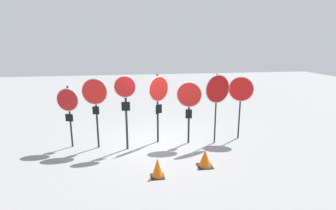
{
  "coord_description": "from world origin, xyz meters",
  "views": [
    {
      "loc": [
        -1.04,
        -8.19,
        3.35
      ],
      "look_at": [
        0.3,
        0.0,
        1.36
      ],
      "focal_mm": 28.0,
      "sensor_mm": 36.0,
      "label": 1
    }
  ],
  "objects_px": {
    "stop_sign_3": "(158,95)",
    "traffic_cone_1": "(157,168)",
    "stop_sign_5": "(217,92)",
    "stop_sign_6": "(241,92)",
    "traffic_cone_0": "(205,158)",
    "stop_sign_0": "(68,104)",
    "stop_sign_1": "(95,97)",
    "stop_sign_4": "(189,100)",
    "stop_sign_2": "(125,97)"
  },
  "relations": [
    {
      "from": "stop_sign_3",
      "to": "traffic_cone_1",
      "type": "relative_size",
      "value": 4.54
    },
    {
      "from": "stop_sign_5",
      "to": "traffic_cone_1",
      "type": "xyz_separation_m",
      "value": [
        -2.23,
        -1.97,
        -1.53
      ]
    },
    {
      "from": "stop_sign_6",
      "to": "traffic_cone_0",
      "type": "height_order",
      "value": "stop_sign_6"
    },
    {
      "from": "stop_sign_0",
      "to": "stop_sign_1",
      "type": "distance_m",
      "value": 0.92
    },
    {
      "from": "stop_sign_3",
      "to": "stop_sign_1",
      "type": "bearing_deg",
      "value": 151.27
    },
    {
      "from": "stop_sign_4",
      "to": "traffic_cone_1",
      "type": "distance_m",
      "value": 2.79
    },
    {
      "from": "stop_sign_1",
      "to": "traffic_cone_0",
      "type": "xyz_separation_m",
      "value": [
        3.04,
        -1.84,
        -1.44
      ]
    },
    {
      "from": "stop_sign_6",
      "to": "traffic_cone_1",
      "type": "relative_size",
      "value": 4.33
    },
    {
      "from": "stop_sign_1",
      "to": "stop_sign_4",
      "type": "distance_m",
      "value": 3.0
    },
    {
      "from": "stop_sign_1",
      "to": "traffic_cone_1",
      "type": "distance_m",
      "value": 3.11
    },
    {
      "from": "stop_sign_0",
      "to": "stop_sign_4",
      "type": "bearing_deg",
      "value": 13.58
    },
    {
      "from": "stop_sign_1",
      "to": "traffic_cone_0",
      "type": "distance_m",
      "value": 3.84
    },
    {
      "from": "traffic_cone_1",
      "to": "stop_sign_1",
      "type": "bearing_deg",
      "value": 127.29
    },
    {
      "from": "stop_sign_1",
      "to": "traffic_cone_1",
      "type": "bearing_deg",
      "value": -39.3
    },
    {
      "from": "stop_sign_2",
      "to": "stop_sign_0",
      "type": "bearing_deg",
      "value": 170.73
    },
    {
      "from": "stop_sign_5",
      "to": "traffic_cone_0",
      "type": "bearing_deg",
      "value": -134.04
    },
    {
      "from": "stop_sign_4",
      "to": "stop_sign_1",
      "type": "bearing_deg",
      "value": -163.98
    },
    {
      "from": "stop_sign_4",
      "to": "stop_sign_6",
      "type": "distance_m",
      "value": 1.88
    },
    {
      "from": "stop_sign_0",
      "to": "stop_sign_6",
      "type": "relative_size",
      "value": 0.91
    },
    {
      "from": "stop_sign_0",
      "to": "stop_sign_6",
      "type": "height_order",
      "value": "stop_sign_6"
    },
    {
      "from": "stop_sign_0",
      "to": "traffic_cone_0",
      "type": "relative_size",
      "value": 4.14
    },
    {
      "from": "stop_sign_2",
      "to": "stop_sign_5",
      "type": "distance_m",
      "value": 2.97
    },
    {
      "from": "stop_sign_3",
      "to": "stop_sign_5",
      "type": "bearing_deg",
      "value": -46.65
    },
    {
      "from": "stop_sign_1",
      "to": "stop_sign_6",
      "type": "height_order",
      "value": "stop_sign_1"
    },
    {
      "from": "stop_sign_1",
      "to": "stop_sign_6",
      "type": "bearing_deg",
      "value": 14.17
    },
    {
      "from": "stop_sign_0",
      "to": "stop_sign_2",
      "type": "bearing_deg",
      "value": 2.86
    },
    {
      "from": "stop_sign_1",
      "to": "stop_sign_0",
      "type": "bearing_deg",
      "value": 179.75
    },
    {
      "from": "stop_sign_5",
      "to": "traffic_cone_0",
      "type": "distance_m",
      "value": 2.38
    },
    {
      "from": "stop_sign_4",
      "to": "stop_sign_3",
      "type": "bearing_deg",
      "value": -178.51
    },
    {
      "from": "stop_sign_2",
      "to": "stop_sign_5",
      "type": "bearing_deg",
      "value": 7.0
    },
    {
      "from": "traffic_cone_1",
      "to": "stop_sign_4",
      "type": "bearing_deg",
      "value": 57.97
    },
    {
      "from": "traffic_cone_0",
      "to": "stop_sign_1",
      "type": "bearing_deg",
      "value": 148.91
    },
    {
      "from": "stop_sign_4",
      "to": "traffic_cone_0",
      "type": "relative_size",
      "value": 4.33
    },
    {
      "from": "stop_sign_3",
      "to": "traffic_cone_1",
      "type": "distance_m",
      "value": 2.8
    },
    {
      "from": "stop_sign_2",
      "to": "traffic_cone_0",
      "type": "relative_size",
      "value": 4.89
    },
    {
      "from": "stop_sign_4",
      "to": "traffic_cone_1",
      "type": "height_order",
      "value": "stop_sign_4"
    },
    {
      "from": "stop_sign_2",
      "to": "stop_sign_1",
      "type": "bearing_deg",
      "value": 169.25
    },
    {
      "from": "stop_sign_3",
      "to": "traffic_cone_0",
      "type": "height_order",
      "value": "stop_sign_3"
    },
    {
      "from": "stop_sign_0",
      "to": "traffic_cone_1",
      "type": "distance_m",
      "value": 3.7
    },
    {
      "from": "stop_sign_6",
      "to": "stop_sign_0",
      "type": "bearing_deg",
      "value": -153.78
    },
    {
      "from": "stop_sign_1",
      "to": "stop_sign_4",
      "type": "height_order",
      "value": "stop_sign_1"
    },
    {
      "from": "stop_sign_6",
      "to": "traffic_cone_0",
      "type": "distance_m",
      "value": 2.99
    },
    {
      "from": "stop_sign_0",
      "to": "stop_sign_5",
      "type": "relative_size",
      "value": 0.85
    },
    {
      "from": "stop_sign_1",
      "to": "traffic_cone_0",
      "type": "relative_size",
      "value": 4.66
    },
    {
      "from": "stop_sign_4",
      "to": "stop_sign_5",
      "type": "distance_m",
      "value": 0.96
    },
    {
      "from": "stop_sign_1",
      "to": "stop_sign_2",
      "type": "xyz_separation_m",
      "value": [
        0.94,
        -0.28,
        0.04
      ]
    },
    {
      "from": "stop_sign_6",
      "to": "traffic_cone_1",
      "type": "height_order",
      "value": "stop_sign_6"
    },
    {
      "from": "stop_sign_1",
      "to": "traffic_cone_0",
      "type": "height_order",
      "value": "stop_sign_1"
    },
    {
      "from": "stop_sign_6",
      "to": "stop_sign_1",
      "type": "bearing_deg",
      "value": -151.56
    },
    {
      "from": "stop_sign_0",
      "to": "traffic_cone_1",
      "type": "bearing_deg",
      "value": -25.36
    }
  ]
}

